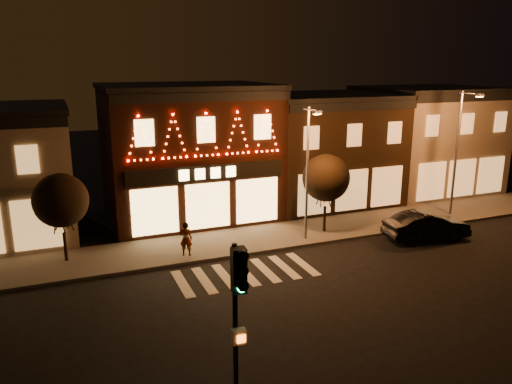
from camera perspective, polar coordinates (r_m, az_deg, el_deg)
ground at (r=20.26m, az=2.93°, el=-13.53°), size 120.00×120.00×0.00m
sidewalk_far at (r=27.68m, az=-0.29°, el=-5.41°), size 44.00×4.00×0.15m
building_pulp at (r=31.56m, az=-7.73°, el=4.65°), size 10.20×8.34×8.30m
building_right_a at (r=35.16m, az=7.50°, el=5.01°), size 9.20×8.28×7.50m
building_right_b at (r=40.30m, az=18.79°, el=5.79°), size 9.20×8.28×7.80m
traffic_signal_near at (r=12.78m, az=-2.11°, el=-12.47°), size 0.38×0.53×5.08m
streetlamp_mid at (r=26.41m, az=6.03°, el=3.20°), size 0.61×1.65×7.18m
streetlamp_right at (r=33.11m, az=22.26°, el=5.09°), size 0.53×1.78×7.75m
tree_left at (r=25.41m, az=-21.45°, el=-0.92°), size 2.60×2.60×4.35m
tree_right at (r=28.18m, az=8.01°, el=1.61°), size 2.68×2.68×4.47m
dark_sedan at (r=29.21m, az=18.92°, el=-3.68°), size 4.91×2.20×1.56m
pedestrian at (r=25.21m, az=-8.02°, el=-5.32°), size 0.75×0.64×1.74m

